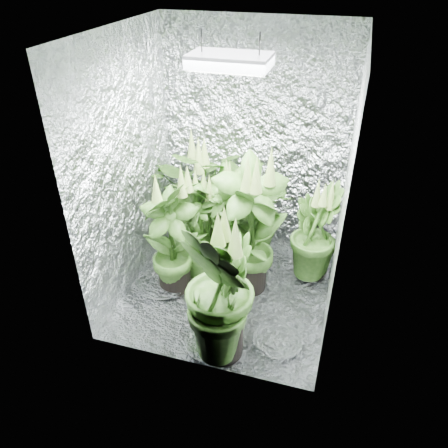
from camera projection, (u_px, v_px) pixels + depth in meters
ground at (228, 289)px, 3.64m from camera, size 1.60×1.60×0.00m
walls at (229, 182)px, 3.10m from camera, size 1.62×1.62×2.00m
ceiling at (230, 30)px, 2.56m from camera, size 1.60×1.60×0.01m
grow_lamp at (230, 61)px, 2.66m from camera, size 0.50×0.30×0.22m
plant_a at (204, 193)px, 3.98m from camera, size 1.06×1.06×1.08m
plant_b at (250, 229)px, 3.37m from camera, size 0.79×0.79×1.22m
plant_c at (315, 233)px, 3.59m from camera, size 0.56×0.56×0.92m
plant_d at (200, 228)px, 3.62m from camera, size 0.59×0.59×0.95m
plant_e at (244, 221)px, 3.74m from camera, size 0.78×0.78×0.91m
plant_f at (172, 236)px, 3.40m from camera, size 0.70×0.70×1.09m
plant_g at (221, 293)px, 2.80m from camera, size 0.80×0.80×1.16m
plant_h at (227, 227)px, 3.56m from camera, size 0.72×0.72×1.04m
circulation_fan at (313, 245)px, 3.93m from camera, size 0.18×0.28×0.34m
plant_label at (229, 325)px, 2.89m from camera, size 0.05×0.03×0.08m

